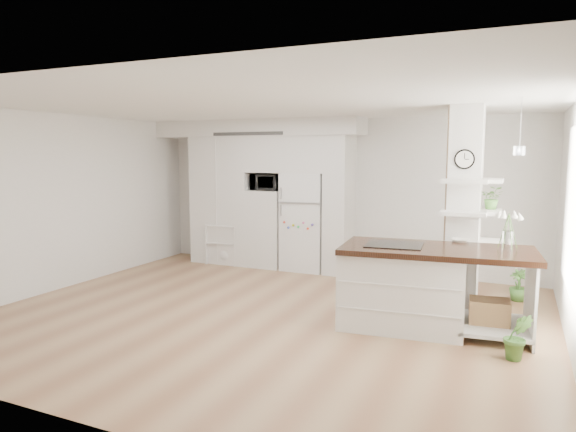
% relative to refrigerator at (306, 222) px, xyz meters
% --- Properties ---
extents(floor, '(7.00, 6.00, 0.01)m').
position_rel_refrigerator_xyz_m(floor, '(0.53, -2.68, -0.88)').
color(floor, '#A6825A').
rests_on(floor, ground).
extents(room, '(7.04, 6.04, 2.72)m').
position_rel_refrigerator_xyz_m(room, '(0.53, -2.68, 0.98)').
color(room, white).
rests_on(room, ground).
extents(cabinet_wall, '(4.00, 0.71, 2.70)m').
position_rel_refrigerator_xyz_m(cabinet_wall, '(-0.92, -0.01, 0.63)').
color(cabinet_wall, silver).
rests_on(cabinet_wall, floor).
extents(refrigerator, '(0.78, 0.69, 1.75)m').
position_rel_refrigerator_xyz_m(refrigerator, '(0.00, 0.00, 0.00)').
color(refrigerator, white).
rests_on(refrigerator, floor).
extents(column, '(0.69, 0.90, 2.70)m').
position_rel_refrigerator_xyz_m(column, '(2.90, -1.55, 0.48)').
color(column, silver).
rests_on(column, floor).
extents(window, '(0.00, 2.40, 2.40)m').
position_rel_refrigerator_xyz_m(window, '(4.00, -2.38, 0.62)').
color(window, white).
rests_on(window, room).
extents(pendant_light, '(0.12, 0.12, 0.10)m').
position_rel_refrigerator_xyz_m(pendant_light, '(2.23, -2.53, 1.24)').
color(pendant_light, white).
rests_on(pendant_light, room).
extents(kitchen_island, '(2.29, 1.25, 1.56)m').
position_rel_refrigerator_xyz_m(kitchen_island, '(2.36, -2.35, -0.36)').
color(kitchen_island, silver).
rests_on(kitchen_island, floor).
extents(bookshelf, '(0.66, 0.41, 0.75)m').
position_rel_refrigerator_xyz_m(bookshelf, '(-1.58, -0.18, -0.55)').
color(bookshelf, silver).
rests_on(bookshelf, floor).
extents(floor_plant_a, '(0.31, 0.26, 0.50)m').
position_rel_refrigerator_xyz_m(floor_plant_a, '(3.52, -2.94, -0.62)').
color(floor_plant_a, '#447A30').
rests_on(floor_plant_a, floor).
extents(floor_plant_b, '(0.33, 0.33, 0.45)m').
position_rel_refrigerator_xyz_m(floor_plant_b, '(3.52, -0.61, -0.65)').
color(floor_plant_b, '#447A30').
rests_on(floor_plant_b, floor).
extents(microwave, '(0.54, 0.37, 0.30)m').
position_rel_refrigerator_xyz_m(microwave, '(-0.75, -0.06, 0.69)').
color(microwave, '#2D2D2D').
rests_on(microwave, cabinet_wall).
extents(shelf_plant, '(0.27, 0.23, 0.30)m').
position_rel_refrigerator_xyz_m(shelf_plant, '(3.15, -1.38, 0.65)').
color(shelf_plant, '#447A30').
rests_on(shelf_plant, column).
extents(decor_bowl, '(0.22, 0.22, 0.05)m').
position_rel_refrigerator_xyz_m(decor_bowl, '(2.82, -1.78, 0.13)').
color(decor_bowl, white).
rests_on(decor_bowl, column).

